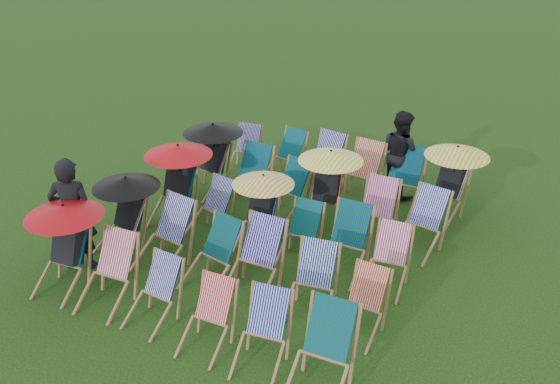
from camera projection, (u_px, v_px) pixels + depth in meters
The scene contains 33 objects.
ground at pixel (271, 251), 9.81m from camera, with size 100.00×100.00×0.00m, color black.
deckchair_0 at pixel (62, 246), 8.66m from camera, with size 1.08×1.15×1.28m.
deckchair_1 at pixel (106, 274), 8.41m from camera, with size 0.71×0.93×0.95m.
deckchair_2 at pixel (153, 294), 8.10m from camera, with size 0.59×0.80×0.84m.
deckchair_3 at pixel (207, 319), 7.65m from camera, with size 0.61×0.81×0.84m.
deckchair_4 at pixel (262, 335), 7.35m from camera, with size 0.71×0.89×0.88m.
deckchair_5 at pixel (321, 355), 6.94m from camera, with size 0.72×0.96×1.00m.
deckchair_6 at pixel (123, 212), 9.59m from camera, with size 1.03×1.10×1.22m.
deckchair_7 at pixel (163, 236), 9.25m from camera, with size 0.76×0.98×1.00m.
deckchair_8 at pixel (210, 255), 8.83m from camera, with size 0.75×0.95×0.94m.
deckchair_9 at pixel (253, 260), 8.64m from camera, with size 0.69×0.95×1.01m.
deckchair_10 at pixel (312, 284), 8.23m from camera, with size 0.74×0.93×0.91m.
deckchair_11 at pixel (362, 305), 7.89m from camera, with size 0.56×0.77×0.83m.
deckchair_12 at pixel (175, 182), 10.40m from camera, with size 1.13×1.19×1.34m.
deckchair_13 at pixel (210, 209), 10.13m from camera, with size 0.70×0.88×0.87m.
deckchair_14 at pixel (259, 208), 9.77m from camera, with size 0.98×1.03×1.16m.
deckchair_15 at pixel (300, 234), 9.45m from camera, with size 0.60×0.80×0.84m.
deckchair_16 at pixel (344, 243), 9.10m from camera, with size 0.67×0.92×0.97m.
deckchair_17 at pixel (388, 260), 8.79m from camera, with size 0.64×0.84×0.86m.
deckchair_18 at pixel (209, 156), 11.39m from camera, with size 1.10×1.17×1.30m.
deckchair_19 at pixel (247, 178), 11.00m from camera, with size 0.69×0.95×1.01m.
deckchair_20 at pixel (286, 190), 10.67m from camera, with size 0.76×0.95×0.92m.
deckchair_21 at pixel (326, 186), 10.32m from camera, with size 1.08×1.17×1.28m.
deckchair_22 at pixel (375, 213), 9.93m from camera, with size 0.70×0.92×0.94m.
deckchair_23 at pixel (421, 223), 9.64m from camera, with size 0.74×0.95×0.95m.
deckchair_24 at pixel (245, 150), 12.33m from camera, with size 0.68×0.86×0.84m.
deckchair_25 at pixel (284, 156), 11.97m from camera, with size 0.73×0.92×0.91m.
deckchair_26 at pixel (321, 163), 11.58m from camera, with size 0.78×0.99×1.00m.
deckchair_27 at pixel (359, 174), 11.15m from camera, with size 0.73×0.98×1.01m.
deckchair_28 at pixel (401, 181), 10.88m from camera, with size 0.70×0.97×1.03m.
deckchair_29 at pixel (449, 181), 10.52m from camera, with size 1.08×1.15×1.28m.
person_left at pixel (73, 214), 9.03m from camera, with size 0.65×0.43×1.78m, color black.
person_rear at pixel (400, 153), 11.23m from camera, with size 0.78×0.61×1.60m, color black.
Camera 1 is at (4.19, -7.19, 5.27)m, focal length 40.00 mm.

